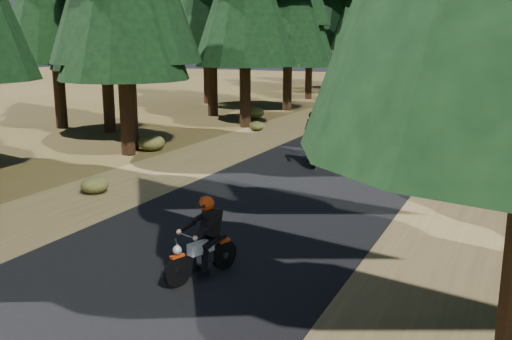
{
  "coord_description": "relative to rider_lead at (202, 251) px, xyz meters",
  "views": [
    {
      "loc": [
        5.44,
        -10.13,
        4.05
      ],
      "look_at": [
        0.0,
        1.5,
        1.1
      ],
      "focal_mm": 40.0,
      "sensor_mm": 36.0,
      "label": 1
    }
  ],
  "objects": [
    {
      "name": "ground",
      "position": [
        -0.67,
        2.16,
        -0.49
      ],
      "size": [
        120.0,
        120.0,
        0.0
      ],
      "primitive_type": "plane",
      "color": "#413317",
      "rests_on": "ground"
    },
    {
      "name": "understory_shrubs",
      "position": [
        -0.07,
        9.89,
        -0.2
      ],
      "size": [
        14.5,
        30.83,
        0.68
      ],
      "color": "#474C1E",
      "rests_on": "ground"
    },
    {
      "name": "road",
      "position": [
        -0.67,
        7.16,
        -0.48
      ],
      "size": [
        6.0,
        100.0,
        0.01
      ],
      "primitive_type": "cube",
      "color": "black",
      "rests_on": "ground"
    },
    {
      "name": "rider_lead",
      "position": [
        0.0,
        0.0,
        0.0
      ],
      "size": [
        0.99,
        1.68,
        1.44
      ],
      "rotation": [
        0.0,
        0.0,
        2.81
      ],
      "color": "silver",
      "rests_on": "road"
    },
    {
      "name": "shoulder_l",
      "position": [
        -5.27,
        7.16,
        -0.48
      ],
      "size": [
        3.2,
        100.0,
        0.01
      ],
      "primitive_type": "cube",
      "color": "brown",
      "rests_on": "ground"
    },
    {
      "name": "shoulder_r",
      "position": [
        3.93,
        7.16,
        -0.48
      ],
      "size": [
        3.2,
        100.0,
        0.01
      ],
      "primitive_type": "cube",
      "color": "brown",
      "rests_on": "ground"
    },
    {
      "name": "rider_follow",
      "position": [
        -1.34,
        9.52,
        0.1
      ],
      "size": [
        1.27,
        2.03,
        1.74
      ],
      "rotation": [
        0.0,
        0.0,
        3.52
      ],
      "color": "maroon",
      "rests_on": "road"
    }
  ]
}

